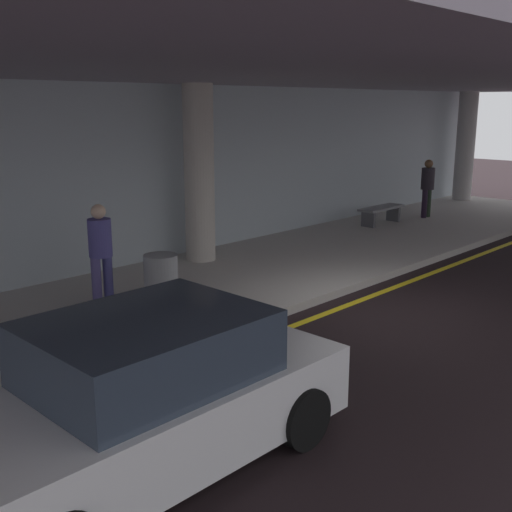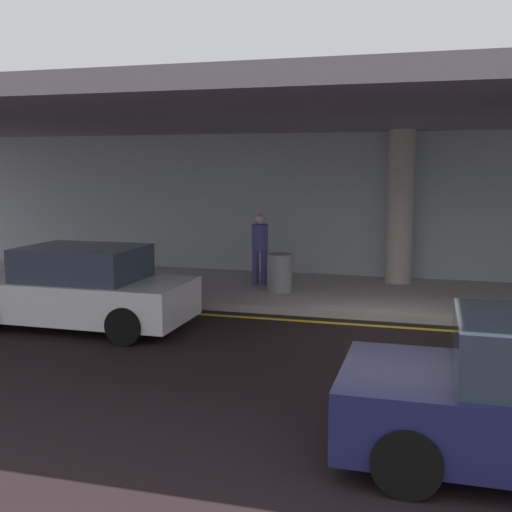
{
  "view_description": "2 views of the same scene",
  "coord_description": "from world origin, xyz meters",
  "px_view_note": "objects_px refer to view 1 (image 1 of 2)",
  "views": [
    {
      "loc": [
        -8.56,
        -5.42,
        3.4
      ],
      "look_at": [
        -1.25,
        1.63,
        0.92
      ],
      "focal_mm": 43.99,
      "sensor_mm": 36.0,
      "label": 1
    },
    {
      "loc": [
        0.72,
        -10.92,
        2.92
      ],
      "look_at": [
        -2.99,
        2.37,
        0.97
      ],
      "focal_mm": 44.09,
      "sensor_mm": 36.0,
      "label": 2
    }
  ],
  "objects_px": {
    "support_column_far_left": "(199,174)",
    "bench_metal": "(381,211)",
    "support_column_left_mid": "(465,146)",
    "person_waiting_for_ride": "(100,248)",
    "car_white_no2": "(143,398)",
    "traveler_with_luggage": "(428,184)",
    "trash_bin_steel": "(161,280)"
  },
  "relations": [
    {
      "from": "support_column_far_left",
      "to": "bench_metal",
      "type": "bearing_deg",
      "value": -4.87
    },
    {
      "from": "support_column_left_mid",
      "to": "person_waiting_for_ride",
      "type": "xyz_separation_m",
      "value": [
        -15.16,
        -1.17,
        -0.86
      ]
    },
    {
      "from": "person_waiting_for_ride",
      "to": "bench_metal",
      "type": "bearing_deg",
      "value": -78.36
    },
    {
      "from": "person_waiting_for_ride",
      "to": "bench_metal",
      "type": "xyz_separation_m",
      "value": [
        9.31,
        0.65,
        -0.61
      ]
    },
    {
      "from": "support_column_far_left",
      "to": "support_column_left_mid",
      "type": "height_order",
      "value": "same"
    },
    {
      "from": "car_white_no2",
      "to": "person_waiting_for_ride",
      "type": "distance_m",
      "value": 4.81
    },
    {
      "from": "car_white_no2",
      "to": "support_column_left_mid",
      "type": "bearing_deg",
      "value": -159.07
    },
    {
      "from": "support_column_left_mid",
      "to": "traveler_with_luggage",
      "type": "height_order",
      "value": "support_column_left_mid"
    },
    {
      "from": "support_column_far_left",
      "to": "traveler_with_luggage",
      "type": "xyz_separation_m",
      "value": [
        7.97,
        -0.88,
        -0.86
      ]
    },
    {
      "from": "traveler_with_luggage",
      "to": "person_waiting_for_ride",
      "type": "bearing_deg",
      "value": -47.63
    },
    {
      "from": "person_waiting_for_ride",
      "to": "car_white_no2",
      "type": "bearing_deg",
      "value": 159.66
    },
    {
      "from": "support_column_left_mid",
      "to": "traveler_with_luggage",
      "type": "bearing_deg",
      "value": -167.73
    },
    {
      "from": "traveler_with_luggage",
      "to": "person_waiting_for_ride",
      "type": "xyz_separation_m",
      "value": [
        -11.13,
        -0.29,
        0.0
      ]
    },
    {
      "from": "bench_metal",
      "to": "support_column_far_left",
      "type": "bearing_deg",
      "value": 175.13
    },
    {
      "from": "person_waiting_for_ride",
      "to": "bench_metal",
      "type": "height_order",
      "value": "person_waiting_for_ride"
    },
    {
      "from": "support_column_left_mid",
      "to": "car_white_no2",
      "type": "relative_size",
      "value": 0.89
    },
    {
      "from": "support_column_far_left",
      "to": "trash_bin_steel",
      "type": "xyz_separation_m",
      "value": [
        -2.51,
        -1.89,
        -1.4
      ]
    },
    {
      "from": "car_white_no2",
      "to": "person_waiting_for_ride",
      "type": "bearing_deg",
      "value": -114.33
    },
    {
      "from": "support_column_far_left",
      "to": "trash_bin_steel",
      "type": "bearing_deg",
      "value": -142.96
    },
    {
      "from": "bench_metal",
      "to": "trash_bin_steel",
      "type": "bearing_deg",
      "value": -171.02
    },
    {
      "from": "bench_metal",
      "to": "person_waiting_for_ride",
      "type": "bearing_deg",
      "value": -176.04
    },
    {
      "from": "traveler_with_luggage",
      "to": "trash_bin_steel",
      "type": "height_order",
      "value": "traveler_with_luggage"
    },
    {
      "from": "support_column_far_left",
      "to": "support_column_left_mid",
      "type": "bearing_deg",
      "value": 0.0
    },
    {
      "from": "person_waiting_for_ride",
      "to": "trash_bin_steel",
      "type": "bearing_deg",
      "value": -130.04
    },
    {
      "from": "support_column_far_left",
      "to": "trash_bin_steel",
      "type": "relative_size",
      "value": 4.29
    },
    {
      "from": "support_column_left_mid",
      "to": "bench_metal",
      "type": "height_order",
      "value": "support_column_left_mid"
    },
    {
      "from": "car_white_no2",
      "to": "traveler_with_luggage",
      "type": "bearing_deg",
      "value": -157.62
    },
    {
      "from": "support_column_far_left",
      "to": "person_waiting_for_ride",
      "type": "distance_m",
      "value": 3.48
    },
    {
      "from": "person_waiting_for_ride",
      "to": "support_column_far_left",
      "type": "bearing_deg",
      "value": -62.03
    },
    {
      "from": "support_column_far_left",
      "to": "car_white_no2",
      "type": "height_order",
      "value": "support_column_far_left"
    },
    {
      "from": "support_column_left_mid",
      "to": "car_white_no2",
      "type": "distance_m",
      "value": 18.28
    },
    {
      "from": "traveler_with_luggage",
      "to": "bench_metal",
      "type": "height_order",
      "value": "traveler_with_luggage"
    }
  ]
}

